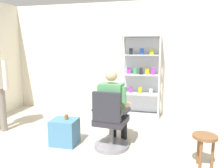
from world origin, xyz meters
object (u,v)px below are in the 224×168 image
object	(u,v)px
seated_shopkeeper	(114,103)
tea_glass	(66,117)
wooden_stool	(205,142)
office_chair	(110,125)
display_cabinet_main	(141,76)
storage_crate	(65,132)

from	to	relation	value
seated_shopkeeper	tea_glass	xyz separation A→B (m)	(-0.77, -0.16, -0.24)
tea_glass	wooden_stool	world-z (taller)	tea_glass
seated_shopkeeper	tea_glass	size ratio (longest dim) A/B	15.20
office_chair	tea_glass	xyz separation A→B (m)	(-0.75, 0.01, 0.08)
tea_glass	wooden_stool	size ratio (longest dim) A/B	0.18
tea_glass	seated_shopkeeper	bearing A→B (deg)	11.57
display_cabinet_main	seated_shopkeeper	world-z (taller)	display_cabinet_main
tea_glass	wooden_stool	distance (m)	2.13
office_chair	wooden_stool	distance (m)	1.38
office_chair	tea_glass	size ratio (longest dim) A/B	11.31
storage_crate	tea_glass	distance (m)	0.26
storage_crate	wooden_stool	size ratio (longest dim) A/B	0.94
seated_shopkeeper	wooden_stool	bearing A→B (deg)	-16.89
tea_glass	office_chair	bearing A→B (deg)	-0.41
office_chair	seated_shopkeeper	distance (m)	0.36
display_cabinet_main	wooden_stool	bearing A→B (deg)	-63.48
storage_crate	wooden_stool	bearing A→B (deg)	-6.46
display_cabinet_main	tea_glass	world-z (taller)	display_cabinet_main
display_cabinet_main	wooden_stool	distance (m)	2.47
display_cabinet_main	storage_crate	bearing A→B (deg)	-119.40
storage_crate	display_cabinet_main	bearing A→B (deg)	60.60
display_cabinet_main	tea_glass	bearing A→B (deg)	-118.64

